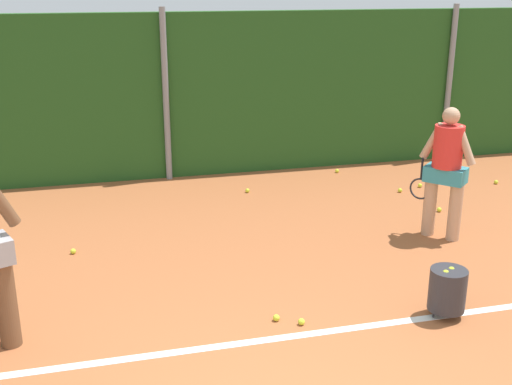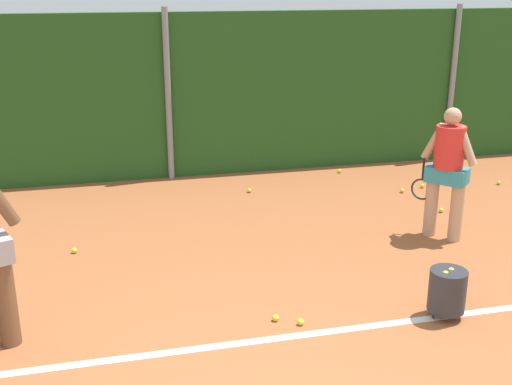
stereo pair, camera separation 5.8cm
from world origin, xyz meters
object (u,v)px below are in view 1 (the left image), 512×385
at_px(tennis_ball_4, 439,210).
at_px(ball_hopper, 447,289).
at_px(tennis_ball_6, 420,185).
at_px(tennis_ball_9, 337,171).
at_px(tennis_ball_1, 301,322).
at_px(tennis_ball_2, 276,318).
at_px(player_midcourt, 446,166).
at_px(tennis_ball_8, 73,251).
at_px(tennis_ball_13, 247,191).
at_px(tennis_ball_12, 400,190).
at_px(tennis_ball_10, 496,182).

bearing_deg(tennis_ball_4, ball_hopper, -118.49).
relative_size(tennis_ball_6, tennis_ball_9, 1.00).
bearing_deg(tennis_ball_4, tennis_ball_1, -139.00).
bearing_deg(tennis_ball_1, ball_hopper, -7.51).
distance_m(tennis_ball_2, tennis_ball_4, 3.91).
distance_m(player_midcourt, tennis_ball_6, 2.26).
height_order(player_midcourt, tennis_ball_9, player_midcourt).
relative_size(tennis_ball_8, tennis_ball_13, 1.00).
bearing_deg(tennis_ball_8, tennis_ball_6, 14.05).
bearing_deg(tennis_ball_9, tennis_ball_12, -65.51).
relative_size(player_midcourt, tennis_ball_6, 25.54).
bearing_deg(tennis_ball_6, tennis_ball_8, -165.95).
relative_size(tennis_ball_6, tennis_ball_10, 1.00).
distance_m(player_midcourt, tennis_ball_12, 2.03).
height_order(player_midcourt, tennis_ball_12, player_midcourt).
relative_size(ball_hopper, tennis_ball_2, 7.78).
xyz_separation_m(tennis_ball_10, tennis_ball_13, (-4.01, 0.57, 0.00)).
relative_size(ball_hopper, tennis_ball_1, 7.78).
xyz_separation_m(player_midcourt, tennis_ball_1, (-2.42, -1.68, -0.91)).
distance_m(ball_hopper, tennis_ball_12, 3.89).
height_order(tennis_ball_2, tennis_ball_8, same).
height_order(tennis_ball_4, tennis_ball_6, same).
xyz_separation_m(tennis_ball_1, tennis_ball_9, (2.18, 4.70, 0.00)).
xyz_separation_m(tennis_ball_8, tennis_ball_10, (6.60, 1.19, 0.00)).
relative_size(tennis_ball_1, tennis_ball_10, 1.00).
bearing_deg(player_midcourt, tennis_ball_12, -51.87).
height_order(tennis_ball_2, tennis_ball_10, same).
relative_size(tennis_ball_4, tennis_ball_6, 1.00).
bearing_deg(tennis_ball_10, tennis_ball_1, -142.09).
height_order(tennis_ball_1, tennis_ball_10, same).
xyz_separation_m(player_midcourt, ball_hopper, (-0.99, -1.87, -0.65)).
height_order(player_midcourt, tennis_ball_4, player_midcourt).
xyz_separation_m(tennis_ball_4, tennis_ball_8, (-5.04, -0.24, 0.00)).
distance_m(ball_hopper, tennis_ball_13, 4.34).
bearing_deg(tennis_ball_12, tennis_ball_9, 114.49).
relative_size(tennis_ball_1, tennis_ball_13, 1.00).
bearing_deg(tennis_ball_2, tennis_ball_13, 80.54).
xyz_separation_m(player_midcourt, tennis_ball_6, (0.75, 1.93, -0.91)).
bearing_deg(ball_hopper, tennis_ball_10, 50.36).
xyz_separation_m(tennis_ball_6, tennis_ball_12, (-0.42, -0.15, 0.00)).
bearing_deg(tennis_ball_4, tennis_ball_6, 75.73).
distance_m(tennis_ball_2, tennis_ball_12, 4.45).
bearing_deg(tennis_ball_1, tennis_ball_6, 48.71).
bearing_deg(tennis_ball_2, tennis_ball_1, -31.76).
distance_m(tennis_ball_2, tennis_ball_13, 3.95).
height_order(tennis_ball_4, tennis_ball_8, same).
bearing_deg(tennis_ball_8, tennis_ball_9, 29.22).
xyz_separation_m(ball_hopper, tennis_ball_6, (1.74, 3.79, -0.26)).
bearing_deg(tennis_ball_10, ball_hopper, -129.64).
bearing_deg(tennis_ball_9, tennis_ball_2, -117.66).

